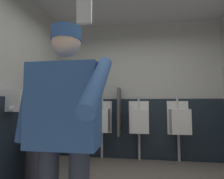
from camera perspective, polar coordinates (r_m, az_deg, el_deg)
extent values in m
cube|color=#B2B2AD|center=(3.70, 8.07, 0.03)|extent=(3.89, 0.12, 2.79)
cube|color=#19232D|center=(3.65, 8.21, -12.50)|extent=(3.29, 0.03, 1.19)
cube|color=white|center=(3.68, -3.16, -8.90)|extent=(0.40, 0.05, 0.65)
cube|color=white|center=(3.52, -3.71, -9.92)|extent=(0.34, 0.30, 0.45)
cylinder|color=#B7BABF|center=(3.66, -3.17, -4.30)|extent=(0.04, 0.04, 0.24)
cylinder|color=#B7BABF|center=(3.72, -3.32, -17.42)|extent=(0.05, 0.05, 0.55)
cube|color=white|center=(3.61, 8.75, -8.95)|extent=(0.40, 0.05, 0.65)
cube|color=white|center=(3.44, 8.79, -10.00)|extent=(0.34, 0.30, 0.45)
cylinder|color=#B7BABF|center=(3.59, 8.70, -4.26)|extent=(0.04, 0.04, 0.24)
cylinder|color=#B7BABF|center=(3.65, 8.86, -17.63)|extent=(0.05, 0.05, 0.55)
cube|color=white|center=(3.69, 20.62, -8.61)|extent=(0.40, 0.05, 0.65)
cube|color=white|center=(3.53, 21.24, -9.62)|extent=(0.34, 0.30, 0.45)
cylinder|color=#B7BABF|center=(3.67, 20.52, -4.03)|extent=(0.04, 0.04, 0.24)
cylinder|color=#B7BABF|center=(3.73, 20.99, -17.10)|extent=(0.05, 0.05, 0.55)
cube|color=#4C4C51|center=(3.42, 2.41, -7.15)|extent=(0.04, 0.40, 0.90)
cube|color=#335999|center=(1.27, -15.11, -5.01)|extent=(0.48, 0.24, 0.58)
cylinder|color=#335999|center=(1.41, -25.87, -4.08)|extent=(0.17, 0.09, 0.56)
cylinder|color=#335999|center=(0.97, -4.69, 2.39)|extent=(0.09, 0.50, 0.39)
sphere|color=beige|center=(1.34, -14.71, 14.68)|extent=(0.21, 0.21, 0.21)
cylinder|color=#335999|center=(1.36, -14.66, 16.94)|extent=(0.22, 0.22, 0.09)
cube|color=silver|center=(0.78, -9.04, 24.20)|extent=(0.06, 0.03, 0.11)
cylinder|color=#38383D|center=(2.74, -22.21, -20.37)|extent=(0.38, 0.38, 0.69)
cube|color=silver|center=(2.55, -28.84, -3.18)|extent=(0.24, 0.16, 0.28)
cylinder|color=#B7BABF|center=(2.47, -30.33, -5.42)|extent=(0.07, 0.10, 0.07)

